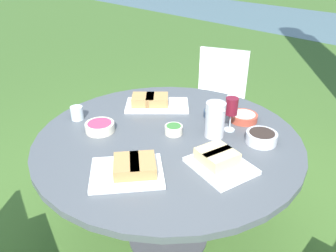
% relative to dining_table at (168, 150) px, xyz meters
% --- Properties ---
extents(ground_plane, '(40.00, 40.00, 0.00)m').
position_rel_dining_table_xyz_m(ground_plane, '(0.00, 0.00, -0.66)').
color(ground_plane, '#446B2B').
extents(dining_table, '(1.44, 1.44, 0.76)m').
position_rel_dining_table_xyz_m(dining_table, '(0.00, 0.00, 0.00)').
color(dining_table, '#4C4C51').
rests_on(dining_table, ground_plane).
extents(chair_far_back, '(0.58, 0.57, 0.89)m').
position_rel_dining_table_xyz_m(chair_far_back, '(-0.55, 1.14, -0.14)').
color(chair_far_back, white).
rests_on(chair_far_back, ground_plane).
extents(water_pitcher, '(0.11, 0.11, 0.20)m').
position_rel_dining_table_xyz_m(water_pitcher, '(0.17, 0.18, 0.19)').
color(water_pitcher, silver).
rests_on(water_pitcher, dining_table).
extents(wine_glass, '(0.07, 0.07, 0.20)m').
position_rel_dining_table_xyz_m(wine_glass, '(0.19, 0.30, 0.24)').
color(wine_glass, silver).
rests_on(wine_glass, dining_table).
extents(platter_bread_main, '(0.40, 0.41, 0.07)m').
position_rel_dining_table_xyz_m(platter_bread_main, '(0.14, -0.36, 0.12)').
color(platter_bread_main, white).
rests_on(platter_bread_main, dining_table).
extents(platter_charcuterie, '(0.43, 0.44, 0.08)m').
position_rel_dining_table_xyz_m(platter_charcuterie, '(-0.34, 0.19, 0.13)').
color(platter_charcuterie, white).
rests_on(platter_charcuterie, dining_table).
extents(platter_sandwich_side, '(0.32, 0.29, 0.08)m').
position_rel_dining_table_xyz_m(platter_sandwich_side, '(0.37, -0.02, 0.13)').
color(platter_sandwich_side, white).
rests_on(platter_sandwich_side, dining_table).
extents(bowl_fries, '(0.11, 0.11, 0.04)m').
position_rel_dining_table_xyz_m(bowl_fries, '(0.01, 0.36, 0.12)').
color(bowl_fries, '#334256').
rests_on(bowl_fries, dining_table).
extents(bowl_salad, '(0.10, 0.10, 0.05)m').
position_rel_dining_table_xyz_m(bowl_salad, '(0.01, 0.04, 0.12)').
color(bowl_salad, beige).
rests_on(bowl_salad, dining_table).
extents(bowl_olives, '(0.16, 0.16, 0.06)m').
position_rel_dining_table_xyz_m(bowl_olives, '(0.39, 0.31, 0.13)').
color(bowl_olives, silver).
rests_on(bowl_olives, dining_table).
extents(bowl_dip_red, '(0.16, 0.16, 0.05)m').
position_rel_dining_table_xyz_m(bowl_dip_red, '(-0.30, -0.24, 0.12)').
color(bowl_dip_red, beige).
rests_on(bowl_dip_red, dining_table).
extents(bowl_dip_cream, '(0.17, 0.17, 0.04)m').
position_rel_dining_table_xyz_m(bowl_dip_cream, '(0.17, 0.45, 0.12)').
color(bowl_dip_cream, '#B74733').
rests_on(bowl_dip_cream, dining_table).
extents(cup_water_near, '(0.07, 0.07, 0.08)m').
position_rel_dining_table_xyz_m(cup_water_near, '(-0.51, -0.26, 0.14)').
color(cup_water_near, silver).
rests_on(cup_water_near, dining_table).
extents(cup_water_far, '(0.07, 0.07, 0.10)m').
position_rel_dining_table_xyz_m(cup_water_far, '(0.04, 0.52, 0.14)').
color(cup_water_far, silver).
rests_on(cup_water_far, dining_table).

